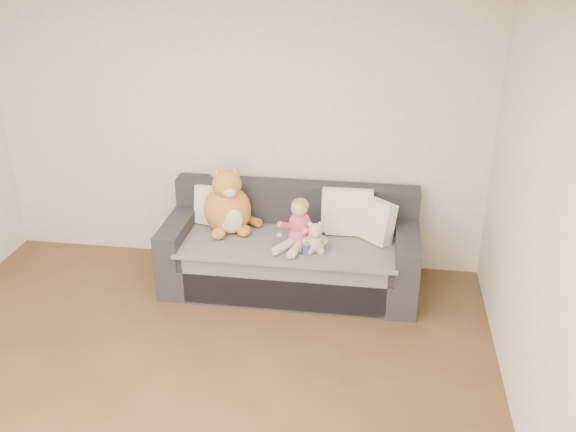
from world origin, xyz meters
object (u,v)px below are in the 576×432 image
object	(u,v)px
sofa	(291,252)
sippy_cup	(306,247)
toddler	(298,226)
plush_cat	(228,206)
teddy_bear	(315,240)

from	to	relation	value
sofa	sippy_cup	world-z (taller)	sofa
toddler	sippy_cup	bearing A→B (deg)	-39.55
plush_cat	sippy_cup	bearing A→B (deg)	-48.50
sofa	sippy_cup	size ratio (longest dim) A/B	18.16
sofa	plush_cat	bearing A→B (deg)	176.88
sippy_cup	plush_cat	bearing A→B (deg)	154.62
plush_cat	sippy_cup	distance (m)	0.84
toddler	teddy_bear	size ratio (longest dim) A/B	1.54
toddler	teddy_bear	distance (m)	0.20
teddy_bear	sippy_cup	world-z (taller)	teddy_bear
sofa	sippy_cup	bearing A→B (deg)	-61.59
toddler	teddy_bear	xyz separation A→B (m)	(0.16, -0.11, -0.06)
plush_cat	teddy_bear	xyz separation A→B (m)	(0.80, -0.30, -0.12)
sofa	toddler	xyz separation A→B (m)	(0.08, -0.16, 0.34)
toddler	plush_cat	bearing A→B (deg)	-176.33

